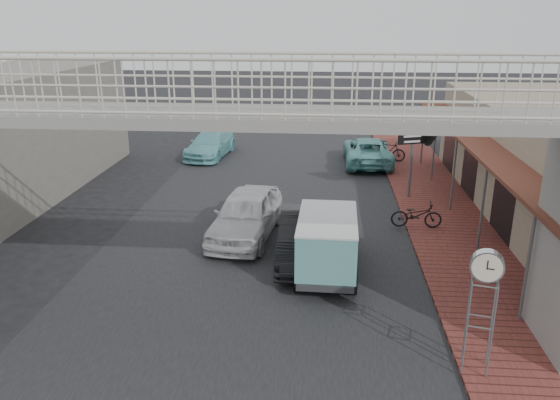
% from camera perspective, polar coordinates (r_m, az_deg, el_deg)
% --- Properties ---
extents(ground, '(120.00, 120.00, 0.00)m').
position_cam_1_polar(ground, '(16.80, -2.74, -6.32)').
color(ground, black).
rests_on(ground, ground).
extents(road_strip, '(10.00, 60.00, 0.01)m').
position_cam_1_polar(road_strip, '(16.80, -2.74, -6.30)').
color(road_strip, black).
rests_on(road_strip, ground).
extents(sidewalk, '(3.00, 40.00, 0.10)m').
position_cam_1_polar(sidewalk, '(19.91, 17.35, -2.93)').
color(sidewalk, brown).
rests_on(sidewalk, ground).
extents(footbridge, '(16.40, 2.40, 6.34)m').
position_cam_1_polar(footbridge, '(11.94, -5.45, -0.56)').
color(footbridge, gray).
rests_on(footbridge, ground).
extents(building_far_left, '(5.00, 14.00, 5.00)m').
position_cam_1_polar(building_far_left, '(25.23, -26.66, 6.21)').
color(building_far_left, gray).
rests_on(building_far_left, ground).
extents(white_hatchback, '(2.39, 4.83, 1.59)m').
position_cam_1_polar(white_hatchback, '(18.30, -3.56, -1.50)').
color(white_hatchback, silver).
rests_on(white_hatchback, ground).
extents(dark_sedan, '(1.55, 4.39, 1.44)m').
position_cam_1_polar(dark_sedan, '(16.67, 2.61, -3.82)').
color(dark_sedan, black).
rests_on(dark_sedan, ground).
extents(angkot_curb, '(2.31, 4.90, 1.35)m').
position_cam_1_polar(angkot_curb, '(27.77, 9.11, 5.08)').
color(angkot_curb, '#68B5B5').
rests_on(angkot_curb, ground).
extents(angkot_far, '(2.34, 4.68, 1.30)m').
position_cam_1_polar(angkot_far, '(29.24, -7.28, 5.80)').
color(angkot_far, '#72C0C6').
rests_on(angkot_far, ground).
extents(angkot_van, '(1.76, 3.70, 1.80)m').
position_cam_1_polar(angkot_van, '(15.62, 4.96, -3.81)').
color(angkot_van, black).
rests_on(angkot_van, ground).
extents(motorcycle_near, '(1.75, 0.63, 0.91)m').
position_cam_1_polar(motorcycle_near, '(19.48, 14.06, -1.51)').
color(motorcycle_near, black).
rests_on(motorcycle_near, sidewalk).
extents(motorcycle_far, '(1.75, 0.90, 1.01)m').
position_cam_1_polar(motorcycle_far, '(28.26, 11.28, 5.04)').
color(motorcycle_far, black).
rests_on(motorcycle_far, sidewalk).
extents(street_clock, '(0.69, 0.62, 2.69)m').
position_cam_1_polar(street_clock, '(11.53, 20.75, -7.03)').
color(street_clock, '#59595B').
rests_on(street_clock, sidewalk).
extents(arrow_sign, '(1.98, 1.33, 3.27)m').
position_cam_1_polar(arrow_sign, '(22.57, 15.60, 6.88)').
color(arrow_sign, '#59595B').
rests_on(arrow_sign, sidewalk).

